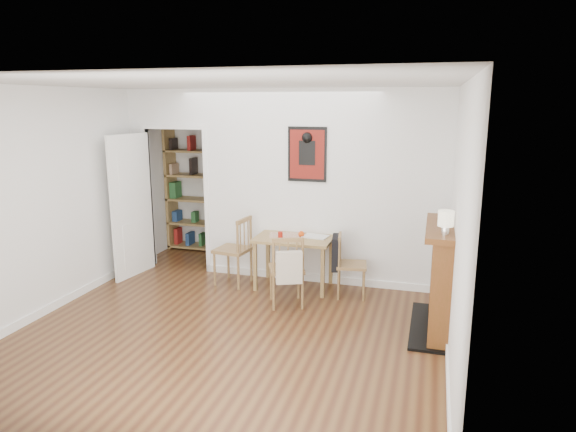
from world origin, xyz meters
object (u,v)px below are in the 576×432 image
(ceramic_jar_b, at_px, (446,214))
(notebook, at_px, (316,236))
(ceramic_jar_a, at_px, (447,218))
(dining_table, at_px, (294,243))
(chair_right, at_px, (350,264))
(bookshelf, at_px, (194,188))
(chair_left, at_px, (233,250))
(orange_fruit, at_px, (301,234))
(mantel_lamp, at_px, (446,220))
(red_glass, at_px, (280,235))
(chair_front, at_px, (287,269))
(fireplace, at_px, (442,275))

(ceramic_jar_b, bearing_deg, notebook, 160.91)
(notebook, bearing_deg, ceramic_jar_a, -26.71)
(dining_table, xyz_separation_m, notebook, (0.27, 0.10, 0.09))
(chair_right, xyz_separation_m, ceramic_jar_b, (1.10, -0.34, 0.79))
(bookshelf, xyz_separation_m, ceramic_jar_a, (3.96, -2.05, 0.17))
(dining_table, height_order, chair_left, chair_left)
(chair_left, distance_m, orange_fruit, 0.96)
(mantel_lamp, bearing_deg, dining_table, 146.89)
(red_glass, xyz_separation_m, notebook, (0.44, 0.16, -0.03))
(orange_fruit, bearing_deg, chair_left, -170.80)
(chair_front, bearing_deg, ceramic_jar_a, -3.02)
(dining_table, distance_m, ceramic_jar_a, 2.10)
(red_glass, distance_m, orange_fruit, 0.28)
(fireplace, relative_size, notebook, 3.93)
(chair_left, xyz_separation_m, ceramic_jar_a, (2.70, -0.61, 0.75))
(chair_left, height_order, chair_right, chair_left)
(orange_fruit, height_order, ceramic_jar_b, ceramic_jar_b)
(chair_left, relative_size, ceramic_jar_b, 10.36)
(fireplace, bearing_deg, chair_left, 165.21)
(red_glass, height_order, mantel_lamp, mantel_lamp)
(chair_front, distance_m, notebook, 0.78)
(dining_table, height_order, chair_right, chair_right)
(ceramic_jar_a, bearing_deg, orange_fruit, 156.99)
(bookshelf, bearing_deg, ceramic_jar_a, -27.38)
(chair_right, distance_m, ceramic_jar_a, 1.49)
(chair_left, bearing_deg, dining_table, 6.78)
(chair_left, xyz_separation_m, bookshelf, (-1.26, 1.44, 0.57))
(chair_front, distance_m, ceramic_jar_a, 1.96)
(chair_front, height_order, fireplace, fireplace)
(ceramic_jar_b, bearing_deg, bookshelf, 155.57)
(dining_table, bearing_deg, bookshelf, 147.25)
(fireplace, bearing_deg, notebook, 150.34)
(chair_right, distance_m, orange_fruit, 0.77)
(dining_table, distance_m, chair_right, 0.80)
(mantel_lamp, bearing_deg, chair_front, 161.47)
(bookshelf, bearing_deg, red_glass, -36.12)
(fireplace, height_order, red_glass, fireplace)
(chair_front, xyz_separation_m, ceramic_jar_a, (1.80, -0.09, 0.76))
(fireplace, bearing_deg, chair_right, 147.56)
(bookshelf, relative_size, ceramic_jar_a, 19.10)
(dining_table, distance_m, ceramic_jar_b, 2.02)
(bookshelf, relative_size, orange_fruit, 26.40)
(chair_left, relative_size, chair_front, 1.05)
(dining_table, xyz_separation_m, chair_front, (0.08, -0.62, -0.15))
(chair_right, bearing_deg, red_glass, 176.59)
(chair_right, xyz_separation_m, bookshelf, (-2.86, 1.46, 0.62))
(ceramic_jar_a, bearing_deg, fireplace, -98.45)
(bookshelf, relative_size, ceramic_jar_b, 23.33)
(bookshelf, bearing_deg, chair_front, -42.11)
(fireplace, relative_size, mantel_lamp, 5.22)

